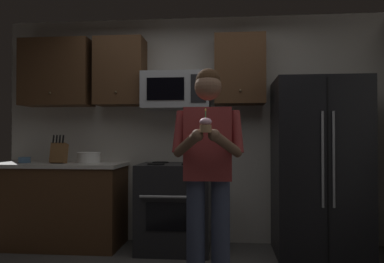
# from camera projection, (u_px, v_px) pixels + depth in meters

# --- Properties ---
(wall_back) EXTENTS (4.40, 0.10, 2.60)m
(wall_back) POSITION_uv_depth(u_px,v_px,m) (192.00, 129.00, 4.49)
(wall_back) COLOR beige
(wall_back) RESTS_ON ground
(oven_range) EXTENTS (0.76, 0.70, 0.93)m
(oven_range) POSITION_uv_depth(u_px,v_px,m) (175.00, 207.00, 4.10)
(oven_range) COLOR black
(oven_range) RESTS_ON ground
(microwave) EXTENTS (0.74, 0.41, 0.40)m
(microwave) POSITION_uv_depth(u_px,v_px,m) (176.00, 91.00, 4.24)
(microwave) COLOR #9EA0A5
(refrigerator) EXTENTS (0.90, 0.75, 1.80)m
(refrigerator) POSITION_uv_depth(u_px,v_px,m) (319.00, 167.00, 3.92)
(refrigerator) COLOR black
(refrigerator) RESTS_ON ground
(cabinet_row_upper) EXTENTS (2.78, 0.36, 0.76)m
(cabinet_row_upper) POSITION_uv_depth(u_px,v_px,m) (127.00, 72.00, 4.35)
(cabinet_row_upper) COLOR #4C301C
(counter_left) EXTENTS (1.44, 0.66, 0.92)m
(counter_left) POSITION_uv_depth(u_px,v_px,m) (59.00, 204.00, 4.24)
(counter_left) COLOR #4C301C
(counter_left) RESTS_ON ground
(knife_block) EXTENTS (0.16, 0.15, 0.32)m
(knife_block) POSITION_uv_depth(u_px,v_px,m) (59.00, 153.00, 4.20)
(knife_block) COLOR brown
(knife_block) RESTS_ON counter_left
(bowl_large_white) EXTENTS (0.26, 0.26, 0.12)m
(bowl_large_white) POSITION_uv_depth(u_px,v_px,m) (89.00, 157.00, 4.26)
(bowl_large_white) COLOR white
(bowl_large_white) RESTS_ON counter_left
(bowl_small_colored) EXTENTS (0.14, 0.14, 0.06)m
(bowl_small_colored) POSITION_uv_depth(u_px,v_px,m) (25.00, 160.00, 4.29)
(bowl_small_colored) COLOR #4C7299
(bowl_small_colored) RESTS_ON counter_left
(person) EXTENTS (0.60, 0.48, 1.76)m
(person) POSITION_uv_depth(u_px,v_px,m) (208.00, 163.00, 3.06)
(person) COLOR #383F59
(person) RESTS_ON ground
(cupcake) EXTENTS (0.09, 0.09, 0.17)m
(cupcake) POSITION_uv_depth(u_px,v_px,m) (206.00, 125.00, 2.74)
(cupcake) COLOR #A87F56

